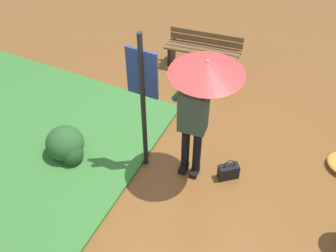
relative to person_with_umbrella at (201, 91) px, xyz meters
The scene contains 6 objects.
ground_plane 1.56m from the person_with_umbrella, 154.00° to the right, with size 18.00×18.00×0.00m, color brown.
person_with_umbrella is the anchor object (origin of this frame).
info_sign_post 0.77m from the person_with_umbrella, 167.32° to the right, with size 0.44×0.07×2.30m.
handbag 1.51m from the person_with_umbrella, 11.20° to the left, with size 0.32×0.30×0.37m.
park_bench 2.87m from the person_with_umbrella, 109.89° to the left, with size 1.40×0.55×0.75m.
shrub_cluster 2.38m from the person_with_umbrella, 163.18° to the right, with size 0.64×0.58×0.53m.
Camera 1 is at (1.57, -3.90, 4.95)m, focal length 45.59 mm.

